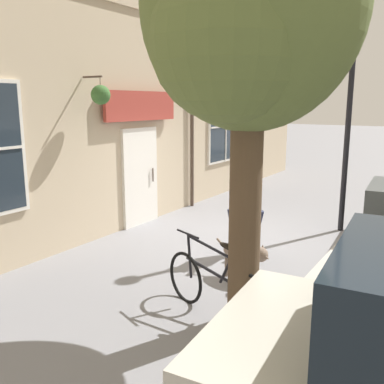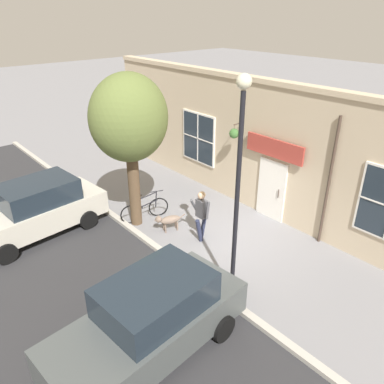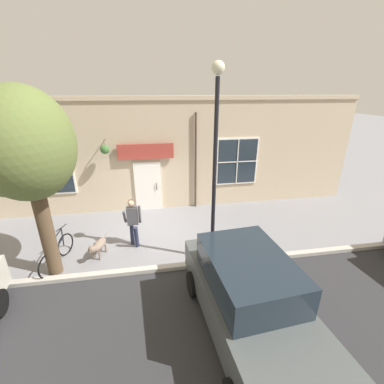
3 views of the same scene
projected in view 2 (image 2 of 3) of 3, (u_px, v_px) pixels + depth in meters
ground_plane at (226, 239)px, 11.87m from camera, size 90.00×90.00×0.00m
curb_and_road at (44, 332)px, 8.43m from camera, size 10.10×28.00×0.12m
storefront_facade at (279, 154)px, 12.22m from camera, size 0.95×18.00×4.61m
pedestrian_walking at (201, 211)px, 11.45m from camera, size 0.61×0.54×1.67m
dog_on_leash at (168, 220)px, 12.15m from camera, size 1.05×0.49×0.63m
street_tree_by_curb at (127, 122)px, 11.29m from camera, size 2.44×2.36×4.98m
leaning_bicycle at (145, 209)px, 12.84m from camera, size 1.70×0.48×1.00m
parked_car_nearest_curb at (36, 209)px, 11.83m from camera, size 4.43×2.21×1.75m
parked_car_mid_block at (151, 319)px, 7.64m from camera, size 4.43×2.21×1.75m
street_lamp at (239, 166)px, 8.10m from camera, size 0.32×0.32×5.46m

